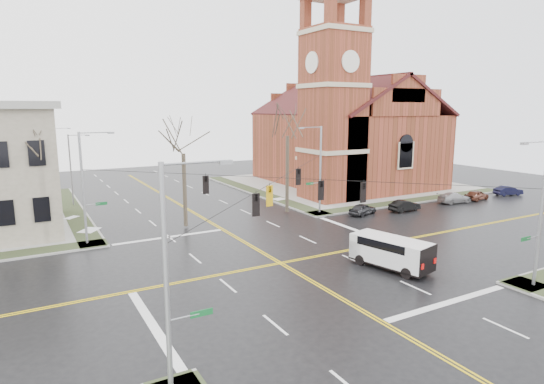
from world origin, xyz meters
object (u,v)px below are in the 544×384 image
streetlight_north_a (72,167)px  streetlight_north_b (57,152)px  cargo_van (388,250)px  tree_ne (287,131)px  parked_car_d (477,195)px  parked_car_c (455,198)px  church (343,126)px  parked_car_a (363,209)px  signal_pole_se (540,210)px  tree_nw_near (183,149)px  parked_car_e (508,191)px  signal_pole_nw (85,185)px  parked_car_b (405,206)px  signal_pole_ne (319,167)px  signal_pole_sw (171,277)px  tree_nw_far (39,150)px

streetlight_north_a → streetlight_north_b: same height
cargo_van → tree_ne: size_ratio=0.50×
parked_car_d → parked_car_c: bearing=80.0°
church → parked_car_a: 20.23m
signal_pole_se → parked_car_a: size_ratio=2.57×
signal_pole_se → tree_nw_near: size_ratio=0.89×
signal_pole_se → parked_car_e: 33.70m
signal_pole_nw → cargo_van: bearing=-42.4°
cargo_van → parked_car_b: (14.03, 12.26, -0.65)m
signal_pole_se → parked_car_a: signal_pole_se is taller
streetlight_north_b → parked_car_d: (42.83, -39.94, -3.85)m
signal_pole_ne → streetlight_north_b: bearing=121.1°
signal_pole_ne → parked_car_d: 21.58m
streetlight_north_b → tree_ne: tree_ne is taller
cargo_van → parked_car_e: cargo_van is taller
signal_pole_se → cargo_van: signal_pole_se is taller
signal_pole_se → tree_ne: tree_ne is taller
streetlight_north_a → cargo_van: bearing=-62.7°
streetlight_north_b → parked_car_b: streetlight_north_b is taller
parked_car_e → signal_pole_se: bearing=140.2°
signal_pole_sw → streetlight_north_a: size_ratio=1.12×
tree_nw_far → tree_ne: (22.89, -0.56, 0.98)m
cargo_van → parked_car_a: bearing=41.6°
tree_nw_far → church: bearing=15.6°
signal_pole_nw → cargo_van: size_ratio=1.51×
parked_car_e → streetlight_north_a: bearing=82.2°
parked_car_b → parked_car_d: 12.07m
signal_pole_sw → cargo_van: bearing=22.2°
signal_pole_ne → signal_pole_se: (0.00, -23.00, 0.00)m
church → parked_car_c: church is taller
streetlight_north_b → signal_pole_nw: bearing=-91.0°
signal_pole_se → signal_pole_sw: size_ratio=1.00×
parked_car_d → signal_pole_nw: bearing=78.3°
streetlight_north_a → signal_pole_nw: bearing=-92.3°
streetlight_north_b → signal_pole_ne: bearing=-58.9°
signal_pole_nw → parked_car_b: bearing=-6.6°
signal_pole_sw → tree_nw_far: size_ratio=0.85×
streetlight_north_b → tree_nw_near: tree_nw_near is taller
signal_pole_sw → signal_pole_se: bearing=0.0°
parked_car_d → church: bearing=16.7°
parked_car_e → tree_nw_near: tree_nw_near is taller
parked_car_d → tree_nw_near: bearing=75.0°
parked_car_d → tree_ne: bearing=70.2°
streetlight_north_b → parked_car_a: streetlight_north_b is taller
parked_car_c → tree_nw_near: 32.23m
cargo_van → parked_car_a: cargo_van is taller
church → parked_car_c: 18.67m
streetlight_north_a → parked_car_b: (30.77, -20.13, -3.85)m
parked_car_a → parked_car_c: parked_car_c is taller
parked_car_d → parked_car_e: 6.21m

